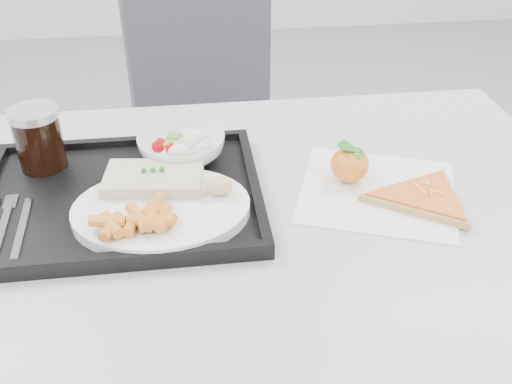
% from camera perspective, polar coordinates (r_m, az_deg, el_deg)
% --- Properties ---
extents(table, '(1.20, 0.80, 0.75)m').
position_cam_1_polar(table, '(0.95, -1.89, -4.96)').
color(table, silver).
rests_on(table, ground).
extents(chair, '(0.54, 0.55, 0.93)m').
position_cam_1_polar(chair, '(1.59, -4.86, 5.95)').
color(chair, '#3D3E47').
rests_on(chair, ground).
extents(tray, '(0.45, 0.35, 0.03)m').
position_cam_1_polar(tray, '(0.95, -13.39, -0.51)').
color(tray, black).
rests_on(tray, table).
extents(dinner_plate, '(0.27, 0.27, 0.02)m').
position_cam_1_polar(dinner_plate, '(0.88, -9.42, -1.75)').
color(dinner_plate, white).
rests_on(dinner_plate, tray).
extents(fish_fillet, '(0.16, 0.11, 0.03)m').
position_cam_1_polar(fish_fillet, '(0.92, -10.20, 1.34)').
color(fish_fillet, beige).
rests_on(fish_fillet, dinner_plate).
extents(bread_roll, '(0.05, 0.04, 0.03)m').
position_cam_1_polar(bread_roll, '(0.88, -3.72, 0.65)').
color(bread_roll, tan).
rests_on(bread_roll, dinner_plate).
extents(salad_bowl, '(0.15, 0.15, 0.05)m').
position_cam_1_polar(salad_bowl, '(1.01, -7.43, 4.45)').
color(salad_bowl, white).
rests_on(salad_bowl, tray).
extents(cola_glass, '(0.08, 0.08, 0.11)m').
position_cam_1_polar(cola_glass, '(1.03, -20.93, 5.11)').
color(cola_glass, black).
rests_on(cola_glass, tray).
extents(cutlery, '(0.08, 0.17, 0.01)m').
position_cam_1_polar(cutlery, '(0.94, -23.79, -2.28)').
color(cutlery, silver).
rests_on(cutlery, tray).
extents(napkin, '(0.32, 0.31, 0.00)m').
position_cam_1_polar(napkin, '(0.97, 12.03, 0.07)').
color(napkin, white).
rests_on(napkin, table).
extents(tangerine, '(0.08, 0.08, 0.07)m').
position_cam_1_polar(tangerine, '(0.97, 9.34, 2.74)').
color(tangerine, '#FFA425').
rests_on(tangerine, napkin).
extents(pizza_slice, '(0.24, 0.24, 0.02)m').
position_cam_1_polar(pizza_slice, '(0.96, 16.37, -0.52)').
color(pizza_slice, tan).
rests_on(pizza_slice, napkin).
extents(carrot_pile, '(0.12, 0.09, 0.03)m').
position_cam_1_polar(carrot_pile, '(0.83, -11.41, -2.63)').
color(carrot_pile, orange).
rests_on(carrot_pile, dinner_plate).
extents(salad_contents, '(0.09, 0.08, 0.02)m').
position_cam_1_polar(salad_contents, '(1.00, -7.56, 4.79)').
color(salad_contents, '#A80508').
rests_on(salad_contents, salad_bowl).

